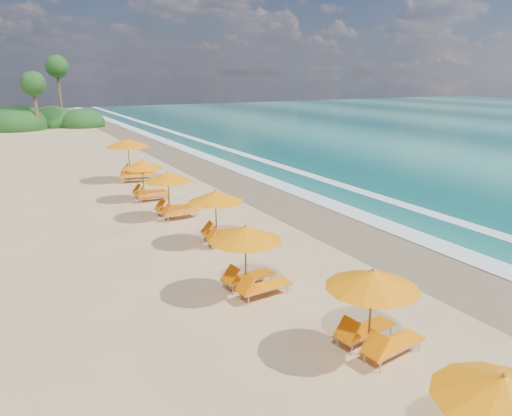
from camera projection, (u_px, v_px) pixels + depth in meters
name	position (u px, v px, depth m)	size (l,w,h in m)	color
ground	(256.00, 238.00, 18.72)	(160.00, 160.00, 0.00)	tan
wet_sand	(340.00, 224.00, 20.52)	(4.00, 160.00, 0.01)	#846C4E
surf_foam	(390.00, 215.00, 21.74)	(4.00, 160.00, 0.01)	white
station_1	(376.00, 305.00, 10.77)	(2.46, 2.33, 2.09)	olive
station_2	(251.00, 255.00, 13.73)	(2.39, 2.25, 2.09)	olive
station_3	(220.00, 213.00, 17.87)	(2.46, 2.35, 2.06)	olive
station_4	(172.00, 191.00, 21.11)	(2.32, 2.16, 2.09)	olive
station_5	(146.00, 177.00, 24.11)	(2.24, 2.07, 2.06)	olive
station_6	(132.00, 156.00, 28.36)	(3.18, 3.08, 2.55)	olive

